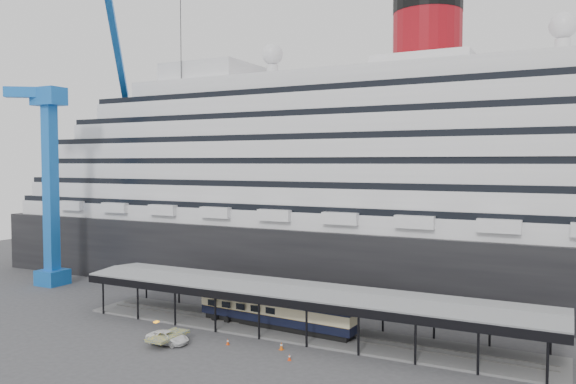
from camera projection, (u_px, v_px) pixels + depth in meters
The scene contains 9 objects.
ground at pixel (278, 345), 59.74m from camera, with size 200.00×200.00×0.00m, color #3D3D3F.
cruise_ship at pixel (374, 170), 87.27m from camera, with size 130.00×30.00×43.90m.
platform_canopy at pixel (299, 312), 64.07m from camera, with size 56.00×9.18×5.30m.
crane_blue at pixel (57, 159), 88.51m from camera, with size 22.63×19.19×47.60m.
port_truck at pixel (168, 337), 60.28m from camera, with size 2.20×4.78×1.33m, color white.
pullman_carriage at pixel (276, 309), 65.42m from camera, with size 20.25×4.09×19.75m.
traffic_cone_left at pixel (228, 342), 59.90m from camera, with size 0.35×0.35×0.67m.
traffic_cone_mid at pixel (289, 357), 55.14m from camera, with size 0.43×0.43×0.67m.
traffic_cone_right at pixel (281, 346), 58.26m from camera, with size 0.52×0.52×0.85m.
Camera 1 is at (27.49, -51.99, 19.45)m, focal length 35.00 mm.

